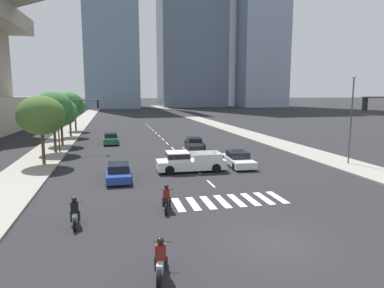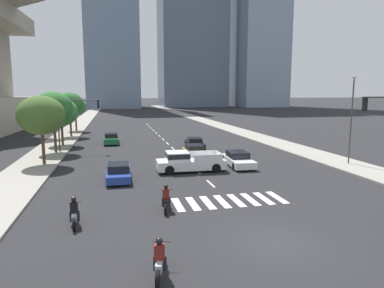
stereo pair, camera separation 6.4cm
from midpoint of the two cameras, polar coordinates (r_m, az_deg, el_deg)
The scene contains 21 objects.
ground_plane at distance 15.81m, azimuth 13.54°, elevation -15.75°, with size 800.00×800.00×0.00m, color #232326.
sidewalk_east at distance 47.81m, azimuth 12.16°, elevation 0.75°, with size 4.00×260.00×0.15m, color gray.
sidewalk_west at distance 43.85m, azimuth -22.16°, elevation -0.40°, with size 4.00×260.00×0.15m, color gray.
crosswalk_near at distance 20.85m, azimuth 6.24°, elevation -9.48°, with size 6.75×2.49×0.01m.
lane_divider_center at distance 47.59m, azimuth -4.96°, elevation 0.78°, with size 0.14×50.00×0.01m.
motorcycle_lead at distance 12.71m, azimuth -5.40°, elevation -18.97°, with size 0.81×2.06×1.49m.
motorcycle_trailing at distance 19.07m, azimuth -4.40°, elevation -9.36°, with size 0.75×2.13×1.49m.
motorcycle_third at distance 17.87m, azimuth -19.19°, elevation -11.08°, with size 0.70×2.06×1.49m.
pickup_truck at distance 28.06m, azimuth -0.81°, elevation -3.00°, with size 5.68×2.25×1.67m.
sedan_blue_0 at distance 26.10m, azimuth -12.31°, elevation -4.62°, with size 1.83×4.75×1.25m.
sedan_gold_1 at distance 33.90m, azimuth 0.42°, elevation -1.34°, with size 1.87×4.72×1.31m.
sedan_black_2 at distance 39.63m, azimuth 0.37°, elevation 0.08°, with size 2.09×4.53×1.25m.
sedan_green_3 at distance 44.61m, azimuth -13.52°, elevation 0.87°, with size 1.82×4.75×1.38m.
sedan_white_4 at distance 30.47m, azimuth 7.70°, elevation -2.57°, with size 2.15×4.88×1.28m.
traffic_signal_far at distance 38.82m, azimuth -19.30°, elevation 4.82°, with size 4.76×0.28×5.92m.
street_lamp_east at distance 33.31m, azimuth 25.22°, elevation 4.67°, with size 0.50×0.24×7.78m.
street_tree_nearest at distance 32.68m, azimuth -24.12°, elevation 4.41°, with size 4.06×4.06×6.08m.
street_tree_second at distance 38.95m, azimuth -22.39°, elevation 5.65°, with size 3.99×3.99×6.44m.
street_tree_third at distance 44.15m, azimuth -21.26°, elevation 4.99°, with size 3.98×3.98×5.67m.
street_tree_fourth at distance 52.75m, azimuth -19.99°, elevation 6.38°, with size 3.90×3.90×6.40m.
street_tree_fifth at distance 60.00m, azimuth -19.14°, elevation 5.95°, with size 3.54×3.54×5.54m.
Camera 1 is at (-6.67, -12.81, 6.46)m, focal length 31.70 mm.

